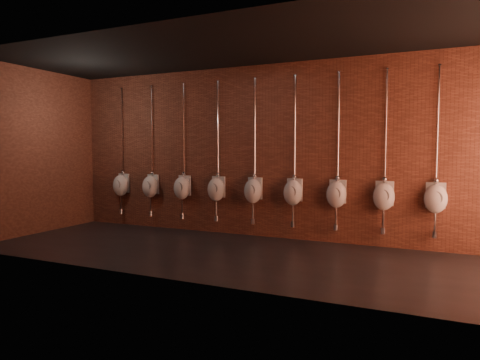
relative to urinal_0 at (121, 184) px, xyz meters
The scene contains 11 objects.
ground 3.73m from the urinal_0, 22.38° to the right, with size 8.50×8.50×0.00m, color black.
room_shell 3.80m from the urinal_0, 22.38° to the right, with size 8.54×3.04×3.22m.
urinal_0 is the anchor object (origin of this frame).
urinal_1 0.77m from the urinal_0, ahead, with size 0.39×0.35×2.71m.
urinal_2 1.55m from the urinal_0, ahead, with size 0.39×0.35×2.71m.
urinal_3 2.32m from the urinal_0, ahead, with size 0.39×0.35×2.71m.
urinal_4 3.10m from the urinal_0, ahead, with size 0.39×0.35×2.71m.
urinal_5 3.87m from the urinal_0, ahead, with size 0.39×0.35×2.71m.
urinal_6 4.65m from the urinal_0, ahead, with size 0.39×0.35×2.71m.
urinal_7 5.42m from the urinal_0, ahead, with size 0.39×0.35×2.71m.
urinal_8 6.20m from the urinal_0, ahead, with size 0.39×0.35×2.71m.
Camera 1 is at (2.79, -5.95, 1.63)m, focal length 32.00 mm.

